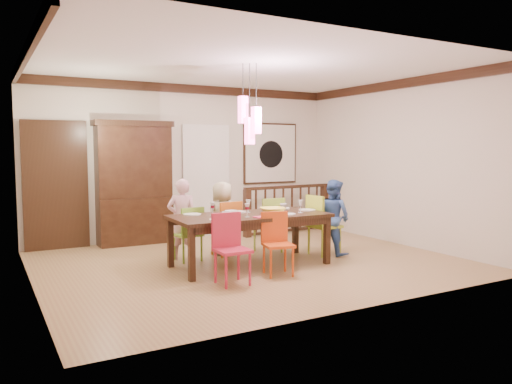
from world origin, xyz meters
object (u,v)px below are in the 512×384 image
balustrade (288,208)px  dining_table (250,220)px  person_end_right (333,217)px  chair_far_left (188,230)px  person_far_mid (222,218)px  china_hutch (134,182)px  person_far_left (182,219)px  chair_end_right (324,221)px

balustrade → dining_table: bearing=-137.6°
balustrade → person_end_right: person_end_right is taller
chair_far_left → person_far_mid: (0.66, 0.17, 0.11)m
china_hutch → person_far_left: (0.28, -1.62, -0.48)m
balustrade → person_far_mid: size_ratio=1.75×
chair_far_left → person_far_left: bearing=-80.9°
china_hutch → balustrade: size_ratio=1.06×
china_hutch → person_far_left: 1.72m
balustrade → person_far_left: (-2.74, -1.28, 0.12)m
chair_far_left → china_hutch: (-0.32, 1.76, 0.62)m
chair_far_left → chair_end_right: (2.07, -0.66, 0.08)m
dining_table → person_end_right: (1.54, 0.02, -0.07)m
balustrade → person_far_mid: bearing=-152.8°
person_far_left → chair_far_left: bearing=126.7°
chair_end_right → person_far_left: 2.25m
person_far_left → chair_end_right: bearing=-179.3°
chair_end_right → person_far_mid: bearing=58.0°
china_hutch → chair_end_right: bearing=-45.3°
china_hutch → person_far_mid: 1.93m
chair_far_left → person_far_left: (-0.04, 0.13, 0.15)m
person_far_mid → person_end_right: (1.56, -0.87, 0.02)m
person_far_left → person_end_right: 2.40m
person_far_mid → dining_table: bearing=84.1°
person_end_right → balustrade: bearing=-23.8°
person_far_mid → person_end_right: bearing=143.8°
chair_far_left → person_end_right: bearing=156.2°
chair_end_right → balustrade: (0.63, 2.07, -0.05)m
dining_table → person_far_left: (-0.72, 0.85, -0.05)m
dining_table → person_far_mid: size_ratio=1.96×
dining_table → balustrade: (2.02, 2.13, -0.17)m
china_hutch → person_far_left: size_ratio=1.76×
chair_end_right → china_hutch: china_hutch is taller
balustrade → person_far_mid: person_far_mid is taller
dining_table → chair_end_right: bearing=4.0°
person_far_mid → person_end_right: person_end_right is taller
person_far_mid → person_end_right: 1.78m
person_far_left → person_end_right: person_far_left is taller
dining_table → chair_end_right: chair_end_right is taller
balustrade → person_far_mid: 2.39m
dining_table → china_hutch: size_ratio=1.05×
dining_table → person_end_right: bearing=2.3°
chair_far_left → china_hutch: china_hutch is taller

